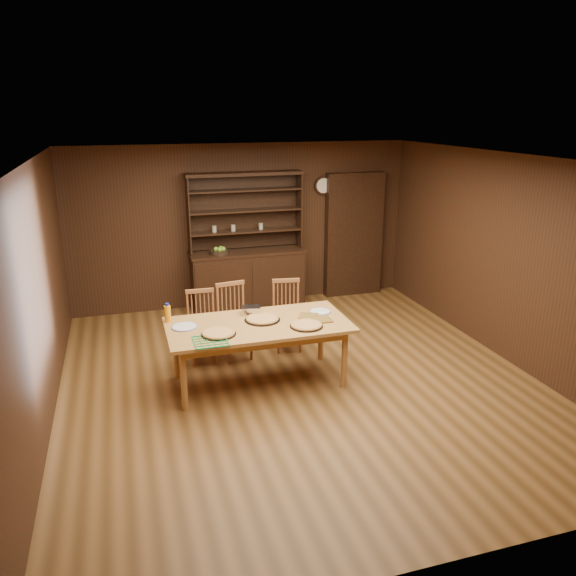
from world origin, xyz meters
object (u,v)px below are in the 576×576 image
object	(u,v)px
chair_center	(233,318)
chair_right	(287,312)
china_hutch	(247,272)
chair_left	(202,324)
dining_table	(258,329)
juice_bottle	(168,313)

from	to	relation	value
chair_center	chair_right	bearing A→B (deg)	-3.41
china_hutch	chair_right	bearing A→B (deg)	-85.43
chair_left	chair_center	world-z (taller)	chair_center
chair_center	dining_table	bearing A→B (deg)	-89.87
chair_left	chair_center	distance (m)	0.41
china_hutch	dining_table	distance (m)	2.69
dining_table	chair_right	xyz separation A→B (m)	(0.61, 0.90, -0.18)
chair_center	juice_bottle	bearing A→B (deg)	-159.98
dining_table	chair_left	size ratio (longest dim) A/B	2.26
china_hutch	juice_bottle	bearing A→B (deg)	-122.59
china_hutch	chair_center	world-z (taller)	china_hutch
china_hutch	chair_right	xyz separation A→B (m)	(0.14, -1.75, -0.10)
dining_table	chair_left	xyz separation A→B (m)	(-0.54, 0.84, -0.19)
china_hutch	juice_bottle	size ratio (longest dim) A/B	9.78
dining_table	chair_left	bearing A→B (deg)	122.39
chair_right	juice_bottle	size ratio (longest dim) A/B	4.25
chair_left	chair_right	world-z (taller)	chair_right
chair_left	juice_bottle	bearing A→B (deg)	-131.03
juice_bottle	chair_left	bearing A→B (deg)	46.77
dining_table	juice_bottle	xyz separation A→B (m)	(-0.99, 0.36, 0.17)
china_hutch	chair_left	distance (m)	2.07
china_hutch	juice_bottle	distance (m)	2.73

